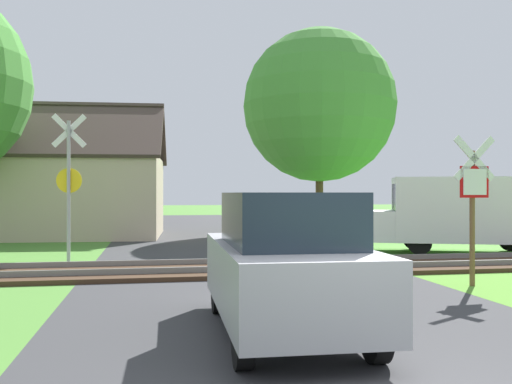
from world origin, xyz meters
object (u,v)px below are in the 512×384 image
Objects in this scene: stop_sign_near at (473,197)px; tree_right at (319,106)px; house at (81,193)px; mail_truck at (460,211)px; crossing_sign_far at (69,178)px; parked_car at (284,263)px.

tree_right is at bearing -98.21° from stop_sign_near.
stop_sign_near is 16.88m from house.
stop_sign_near is 0.55× the size of mail_truck.
tree_right is at bearing 30.08° from mail_truck.
stop_sign_near is at bearing -30.34° from crossing_sign_far.
house is at bearing -61.03° from stop_sign_near.
mail_truck is at bearing -32.69° from house.
stop_sign_near is at bearing 172.09° from mail_truck.
house is 0.78× the size of tree_right.
tree_right is 19.22m from parked_car.
tree_right is (1.40, 14.73, 4.00)m from stop_sign_near.
tree_right is at bearing 47.59° from crossing_sign_far.
parked_car is at bearing -62.96° from crossing_sign_far.
parked_car is (4.50, -17.32, -0.90)m from house.
crossing_sign_far is at bearing -135.17° from tree_right.
tree_right is (10.28, 0.37, 3.91)m from house.
crossing_sign_far is 9.13m from parked_car.
parked_car is (-4.38, -2.96, -0.81)m from stop_sign_near.
stop_sign_near is at bearing 35.51° from parked_car.
crossing_sign_far reaches higher than mail_truck.
house is 17.91m from parked_car.
mail_truck is at bearing -80.08° from tree_right.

